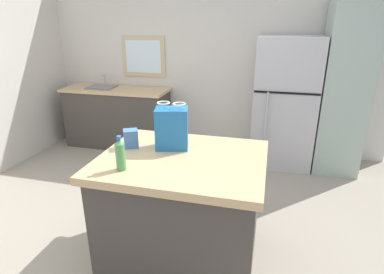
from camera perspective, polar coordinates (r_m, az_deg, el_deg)
name	(u,v)px	position (r m, az deg, el deg)	size (l,w,h in m)	color
ground	(159,237)	(3.04, -5.96, -17.76)	(5.99, 5.99, 0.00)	#9E9384
back_wall	(210,60)	(4.71, 3.37, 13.77)	(4.99, 0.13, 2.65)	silver
kitchen_island	(183,209)	(2.57, -1.70, -12.92)	(1.24, 1.00, 0.92)	#423D38
refrigerator	(284,103)	(4.32, 16.48, 5.95)	(0.79, 0.68, 1.70)	#B7B7BC
tall_cabinet	(344,89)	(4.36, 25.90, 7.90)	(0.55, 0.61, 2.15)	#9EB2A8
sink_counter	(118,117)	(5.02, -13.42, 3.63)	(1.60, 0.59, 1.10)	#423D38
shopping_bag	(172,128)	(2.46, -3.70, 1.63)	(0.29, 0.23, 0.37)	#236BAD
small_box	(131,138)	(2.55, -11.09, -0.26)	(0.11, 0.10, 0.15)	#4775B7
bottle	(120,155)	(2.16, -12.93, -3.16)	(0.07, 0.07, 0.25)	#4C9956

